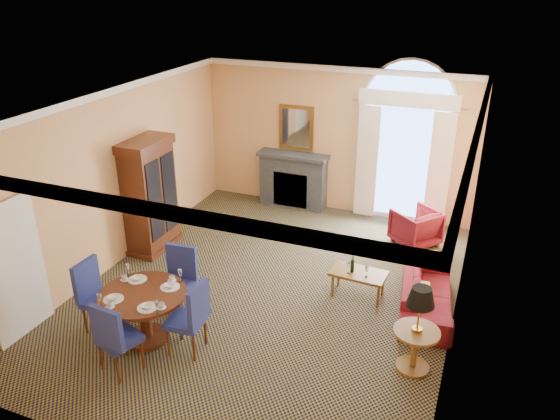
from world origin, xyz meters
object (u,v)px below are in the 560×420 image
at_px(sofa, 427,293).
at_px(coffee_table, 358,274).
at_px(armoire, 150,197).
at_px(side_table, 418,319).
at_px(armchair, 416,227).
at_px(dining_table, 144,305).

relative_size(sofa, coffee_table, 2.13).
height_order(sofa, coffee_table, coffee_table).
xyz_separation_m(armoire, side_table, (5.32, -1.71, -0.25)).
xyz_separation_m(sofa, armchair, (-0.54, 2.23, 0.07)).
distance_m(armoire, sofa, 5.33).
relative_size(armchair, coffee_table, 0.85).
bearing_deg(dining_table, side_table, 12.17).
bearing_deg(armchair, armoire, -27.62).
bearing_deg(coffee_table, sofa, 6.28).
height_order(armoire, coffee_table, armoire).
relative_size(dining_table, side_table, 1.00).
distance_m(dining_table, sofa, 4.40).
xyz_separation_m(dining_table, armchair, (3.18, 4.55, -0.22)).
bearing_deg(coffee_table, side_table, -47.90).
bearing_deg(side_table, dining_table, -167.83).
xyz_separation_m(armoire, sofa, (5.27, -0.20, -0.77)).
distance_m(sofa, coffee_table, 1.12).
xyz_separation_m(sofa, side_table, (0.05, -1.52, 0.52)).
distance_m(armchair, side_table, 3.81).
xyz_separation_m(sofa, coffee_table, (-1.12, -0.05, 0.13)).
bearing_deg(armoire, dining_table, -58.39).
relative_size(armoire, dining_table, 1.74).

